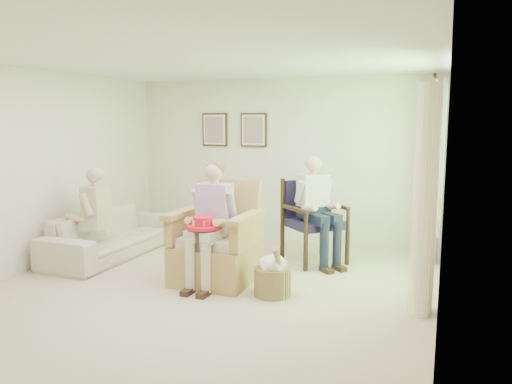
# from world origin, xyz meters

# --- Properties ---
(floor) EXTENTS (5.50, 5.50, 0.00)m
(floor) POSITION_xyz_m (0.00, 0.00, 0.00)
(floor) COLOR beige
(floor) RESTS_ON ground
(back_wall) EXTENTS (5.00, 0.04, 2.60)m
(back_wall) POSITION_xyz_m (0.00, 2.75, 1.30)
(back_wall) COLOR silver
(back_wall) RESTS_ON ground
(left_wall) EXTENTS (0.04, 5.50, 2.60)m
(left_wall) POSITION_xyz_m (-2.50, 0.00, 1.30)
(left_wall) COLOR silver
(left_wall) RESTS_ON ground
(right_wall) EXTENTS (0.04, 5.50, 2.60)m
(right_wall) POSITION_xyz_m (2.50, 0.00, 1.30)
(right_wall) COLOR silver
(right_wall) RESTS_ON ground
(ceiling) EXTENTS (5.00, 5.50, 0.02)m
(ceiling) POSITION_xyz_m (0.00, 0.00, 2.60)
(ceiling) COLOR white
(ceiling) RESTS_ON back_wall
(window) EXTENTS (0.13, 2.50, 1.63)m
(window) POSITION_xyz_m (2.46, 1.20, 1.58)
(window) COLOR #2D6B23
(window) RESTS_ON right_wall
(curtain_left) EXTENTS (0.34, 0.34, 2.30)m
(curtain_left) POSITION_xyz_m (2.33, 0.22, 1.15)
(curtain_left) COLOR #F8F2C2
(curtain_left) RESTS_ON ground
(curtain_right) EXTENTS (0.34, 0.34, 2.30)m
(curtain_right) POSITION_xyz_m (2.33, 2.18, 1.15)
(curtain_right) COLOR #F8F2C2
(curtain_right) RESTS_ON ground
(framed_print_left) EXTENTS (0.45, 0.05, 0.55)m
(framed_print_left) POSITION_xyz_m (-1.15, 2.71, 1.78)
(framed_print_left) COLOR #382114
(framed_print_left) RESTS_ON back_wall
(framed_print_right) EXTENTS (0.45, 0.05, 0.55)m
(framed_print_right) POSITION_xyz_m (-0.45, 2.71, 1.78)
(framed_print_right) COLOR #382114
(framed_print_right) RESTS_ON back_wall
(wicker_armchair) EXTENTS (0.94, 0.93, 1.20)m
(wicker_armchair) POSITION_xyz_m (-0.03, 0.42, 0.38)
(wicker_armchair) COLOR tan
(wicker_armchair) RESTS_ON ground
(wood_armchair) EXTENTS (0.72, 0.68, 1.11)m
(wood_armchair) POSITION_xyz_m (0.87, 1.72, 0.61)
(wood_armchair) COLOR black
(wood_armchair) RESTS_ON ground
(sofa) EXTENTS (2.18, 0.85, 0.64)m
(sofa) POSITION_xyz_m (-1.95, 0.90, 0.32)
(sofa) COLOR beige
(sofa) RESTS_ON ground
(person_wicker) EXTENTS (0.40, 0.62, 1.43)m
(person_wicker) POSITION_xyz_m (-0.03, 0.26, 0.85)
(person_wicker) COLOR beige
(person_wicker) RESTS_ON ground
(person_dark) EXTENTS (0.40, 0.62, 1.44)m
(person_dark) POSITION_xyz_m (0.87, 1.54, 0.86)
(person_dark) COLOR #181E35
(person_dark) RESTS_ON ground
(person_sofa) EXTENTS (0.42, 0.62, 1.29)m
(person_sofa) POSITION_xyz_m (-1.95, 0.51, 0.74)
(person_sofa) COLOR #BEB899
(person_sofa) RESTS_ON ground
(red_hat) EXTENTS (0.37, 0.37, 0.14)m
(red_hat) POSITION_xyz_m (-0.03, 0.06, 0.77)
(red_hat) COLOR red
(red_hat) RESTS_ON person_wicker
(hatbox) EXTENTS (0.54, 0.54, 0.60)m
(hatbox) POSITION_xyz_m (0.77, 0.17, 0.24)
(hatbox) COLOR tan
(hatbox) RESTS_ON ground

